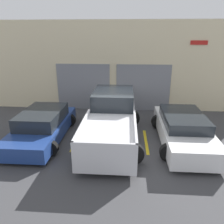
% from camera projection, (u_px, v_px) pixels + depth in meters
% --- Properties ---
extents(ground_plane, '(28.00, 28.00, 0.00)m').
position_uv_depth(ground_plane, '(113.00, 129.00, 10.36)').
color(ground_plane, '#3D3D3F').
extents(shophouse_building, '(15.93, 0.68, 5.01)m').
position_uv_depth(shophouse_building, '(117.00, 67.00, 12.62)').
color(shophouse_building, beige).
rests_on(shophouse_building, ground).
extents(pickup_truck, '(2.54, 5.46, 1.80)m').
position_uv_depth(pickup_truck, '(112.00, 119.00, 9.32)').
color(pickup_truck, silver).
rests_on(pickup_truck, ground).
extents(sedan_white, '(2.24, 4.65, 1.24)m').
position_uv_depth(sedan_white, '(183.00, 129.00, 8.91)').
color(sedan_white, white).
rests_on(sedan_white, ground).
extents(sedan_side, '(2.19, 4.49, 1.23)m').
position_uv_depth(sedan_side, '(43.00, 126.00, 9.32)').
color(sedan_side, navy).
rests_on(sedan_side, ground).
extents(parking_stripe_far_left, '(0.12, 2.20, 0.01)m').
position_uv_depth(parking_stripe_far_left, '(11.00, 137.00, 9.58)').
color(parking_stripe_far_left, gold).
rests_on(parking_stripe_far_left, ground).
extents(parking_stripe_left, '(0.12, 2.20, 0.01)m').
position_uv_depth(parking_stripe_left, '(77.00, 139.00, 9.38)').
color(parking_stripe_left, gold).
rests_on(parking_stripe_left, ground).
extents(parking_stripe_centre, '(0.12, 2.20, 0.01)m').
position_uv_depth(parking_stripe_centre, '(146.00, 141.00, 9.18)').
color(parking_stripe_centre, gold).
rests_on(parking_stripe_centre, ground).
extents(parking_stripe_right, '(0.12, 2.20, 0.01)m').
position_uv_depth(parking_stripe_right, '(218.00, 144.00, 8.98)').
color(parking_stripe_right, gold).
rests_on(parking_stripe_right, ground).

